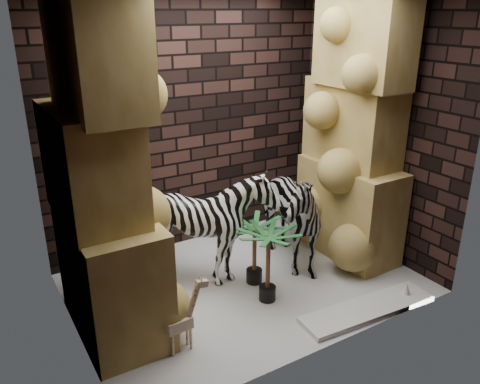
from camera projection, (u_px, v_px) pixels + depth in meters
floor at (246, 283)px, 5.17m from camera, size 3.50×3.50×0.00m
wall_back at (190, 123)px, 5.63m from camera, size 3.50×0.00×3.50m
wall_front at (334, 187)px, 3.63m from camera, size 3.50×0.00×3.50m
wall_left at (57, 179)px, 3.79m from camera, size 0.00×3.00×3.00m
wall_right at (377, 126)px, 5.48m from camera, size 0.00×3.00×3.00m
rock_pillar_left at (101, 172)px, 3.95m from camera, size 0.68×1.30×3.00m
rock_pillar_right at (355, 130)px, 5.32m from camera, size 0.58×1.25×3.00m
zebra_right at (283, 205)px, 5.34m from camera, size 0.83×1.30×1.43m
zebra_left at (210, 232)px, 5.02m from camera, size 1.14×1.37×1.16m
giraffe_toy at (179, 317)px, 4.04m from camera, size 0.35×0.13×0.67m
palm_front at (254, 252)px, 5.06m from camera, size 0.36×0.36×0.72m
palm_back at (268, 265)px, 4.74m from camera, size 0.36×0.36×0.79m
surfboard at (368, 309)px, 4.68m from camera, size 1.44×0.45×0.05m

